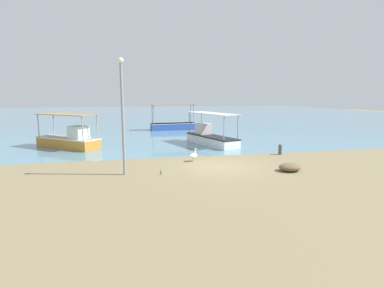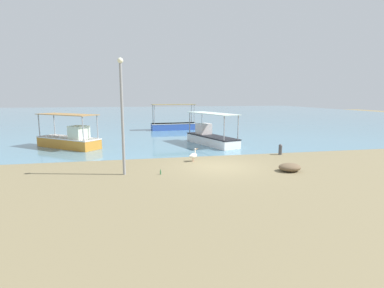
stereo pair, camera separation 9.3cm
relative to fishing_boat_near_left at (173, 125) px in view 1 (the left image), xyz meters
name	(u,v)px [view 1 (the left image)]	position (x,y,z in m)	size (l,w,h in m)	color
ground	(220,167)	(-0.12, -18.72, -0.58)	(120.00, 120.00, 0.00)	#7C6F4E
harbor_water	(152,114)	(-0.12, 29.28, -0.58)	(110.00, 90.00, 0.00)	#58869C
fishing_boat_near_left	(173,125)	(0.00, 0.00, 0.00)	(5.29, 1.86, 2.96)	#3558B5
fishing_boat_far_left	(69,139)	(-9.53, -10.45, 0.07)	(5.16, 4.72, 2.57)	orange
fishing_boat_far_right	(211,137)	(1.45, -11.07, 0.03)	(3.18, 5.93, 2.56)	white
pelican	(194,155)	(-1.28, -17.08, -0.20)	(0.73, 0.54, 0.80)	#E0997A
lamp_post	(122,111)	(-5.34, -19.34, 2.65)	(0.28, 0.28, 5.75)	gray
mooring_bollard	(280,149)	(4.92, -16.20, -0.19)	(0.25, 0.25, 0.72)	#47474C
net_pile	(290,167)	(3.22, -20.43, -0.37)	(1.18, 1.00, 0.42)	brown
glass_bottle	(161,172)	(-3.54, -19.71, -0.47)	(0.07, 0.07, 0.27)	#3F7F4C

